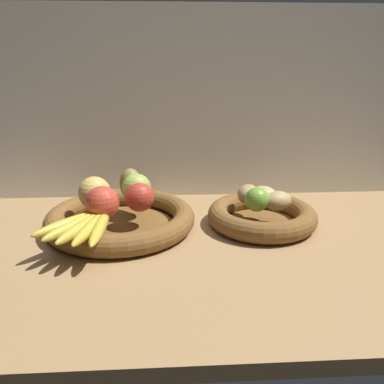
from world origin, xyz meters
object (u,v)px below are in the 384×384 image
(lime_near, at_px, (257,200))
(potato_small, at_px, (278,201))
(apple_golden_left, at_px, (94,193))
(potato_oblong, at_px, (248,194))
(banana_bunch_front, at_px, (85,225))
(chili_pepper, at_px, (272,204))
(apple_green_back, at_px, (137,188))
(apple_red_right, at_px, (140,197))
(apple_red_front, at_px, (102,203))
(fruit_bowl_left, at_px, (121,219))
(potato_large, at_px, (263,196))
(fruit_bowl_right, at_px, (262,216))
(pear_brown, at_px, (131,184))

(lime_near, bearing_deg, potato_small, 6.67)
(apple_golden_left, xyz_separation_m, potato_oblong, (0.38, 0.02, -0.02))
(banana_bunch_front, height_order, lime_near, lime_near)
(potato_oblong, height_order, lime_near, lime_near)
(apple_golden_left, bearing_deg, chili_pepper, -3.66)
(apple_golden_left, height_order, potato_oblong, apple_golden_left)
(apple_green_back, relative_size, lime_near, 1.28)
(chili_pepper, bearing_deg, apple_golden_left, -166.47)
(banana_bunch_front, bearing_deg, apple_red_right, 45.79)
(apple_red_front, distance_m, potato_small, 0.42)
(potato_small, bearing_deg, apple_red_front, -175.35)
(apple_green_back, bearing_deg, potato_small, -12.49)
(apple_red_right, relative_size, banana_bunch_front, 0.35)
(fruit_bowl_left, height_order, banana_bunch_front, banana_bunch_front)
(apple_red_front, height_order, potato_large, apple_red_front)
(lime_near, relative_size, chili_pepper, 0.58)
(chili_pepper, bearing_deg, potato_small, -30.60)
(lime_near, distance_m, chili_pepper, 0.05)
(potato_oblong, height_order, potato_small, same)
(apple_red_front, relative_size, potato_oblong, 1.02)
(fruit_bowl_left, distance_m, banana_bunch_front, 0.15)
(fruit_bowl_right, bearing_deg, potato_large, 0.00)
(apple_green_back, bearing_deg, fruit_bowl_left, -128.89)
(potato_large, xyz_separation_m, chili_pepper, (0.02, -0.02, -0.01))
(fruit_bowl_right, bearing_deg, pear_brown, 167.42)
(fruit_bowl_left, xyz_separation_m, apple_red_front, (-0.03, -0.06, 0.07))
(apple_red_front, xyz_separation_m, apple_golden_left, (-0.03, 0.07, 0.00))
(pear_brown, bearing_deg, lime_near, -19.46)
(fruit_bowl_left, height_order, apple_red_right, apple_red_right)
(apple_golden_left, height_order, potato_small, apple_golden_left)
(pear_brown, bearing_deg, apple_red_right, -72.60)
(apple_green_back, bearing_deg, potato_large, -8.55)
(lime_near, bearing_deg, banana_bunch_front, -166.30)
(apple_red_right, height_order, apple_golden_left, apple_golden_left)
(apple_green_back, distance_m, banana_bunch_front, 0.20)
(apple_red_right, bearing_deg, pear_brown, 107.40)
(banana_bunch_front, height_order, chili_pepper, banana_bunch_front)
(fruit_bowl_right, height_order, potato_large, potato_large)
(potato_small, bearing_deg, apple_golden_left, 175.05)
(apple_red_right, relative_size, potato_oblong, 0.93)
(fruit_bowl_left, height_order, pear_brown, pear_brown)
(fruit_bowl_right, relative_size, apple_red_front, 3.54)
(pear_brown, height_order, potato_oblong, pear_brown)
(banana_bunch_front, relative_size, potato_small, 2.78)
(potato_oblong, xyz_separation_m, chili_pepper, (0.05, -0.04, -0.01))
(apple_golden_left, xyz_separation_m, pear_brown, (0.08, 0.06, 0.00))
(chili_pepper, bearing_deg, apple_red_front, -156.56)
(fruit_bowl_left, height_order, lime_near, lime_near)
(fruit_bowl_left, distance_m, chili_pepper, 0.38)
(pear_brown, bearing_deg, potato_small, -15.92)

